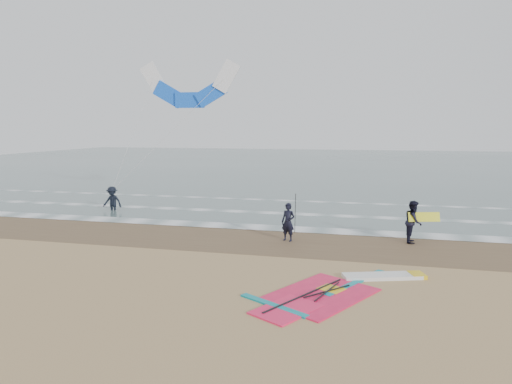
% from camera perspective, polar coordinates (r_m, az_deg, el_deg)
% --- Properties ---
extents(ground, '(120.00, 120.00, 0.00)m').
position_cam_1_polar(ground, '(13.88, 0.43, -12.07)').
color(ground, tan).
rests_on(ground, ground).
extents(sea_water, '(120.00, 80.00, 0.02)m').
position_cam_1_polar(sea_water, '(60.95, 10.65, 3.43)').
color(sea_water, '#47605E').
rests_on(sea_water, ground).
extents(wet_sand_band, '(120.00, 5.00, 0.01)m').
position_cam_1_polar(wet_sand_band, '(19.52, 4.42, -6.12)').
color(wet_sand_band, brown).
rests_on(wet_sand_band, ground).
extents(foam_waterline, '(120.00, 9.15, 0.02)m').
position_cam_1_polar(foam_waterline, '(23.80, 6.11, -3.49)').
color(foam_waterline, white).
rests_on(foam_waterline, ground).
extents(windsurf_rig, '(5.38, 5.10, 0.13)m').
position_cam_1_polar(windsurf_rig, '(13.97, 10.36, -11.92)').
color(windsurf_rig, white).
rests_on(windsurf_rig, ground).
extents(person_standing, '(0.68, 0.55, 1.63)m').
position_cam_1_polar(person_standing, '(19.35, 4.03, -3.78)').
color(person_standing, black).
rests_on(person_standing, ground).
extents(person_walking, '(0.76, 0.93, 1.77)m').
position_cam_1_polar(person_walking, '(20.14, 19.07, -3.53)').
color(person_walking, black).
rests_on(person_walking, ground).
extents(person_wading, '(1.14, 0.66, 1.77)m').
position_cam_1_polar(person_wading, '(27.55, -17.54, -0.44)').
color(person_wading, black).
rests_on(person_wading, ground).
extents(held_pole, '(0.17, 0.86, 1.82)m').
position_cam_1_polar(held_pole, '(19.23, 4.93, -2.71)').
color(held_pole, black).
rests_on(held_pole, ground).
extents(carried_kiteboard, '(1.30, 0.51, 0.39)m').
position_cam_1_polar(carried_kiteboard, '(20.04, 20.27, -2.95)').
color(carried_kiteboard, yellow).
rests_on(carried_kiteboard, ground).
extents(surf_kite, '(7.01, 2.72, 7.54)m').
position_cam_1_polar(surf_kite, '(27.94, -8.34, 12.65)').
color(surf_kite, white).
rests_on(surf_kite, ground).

